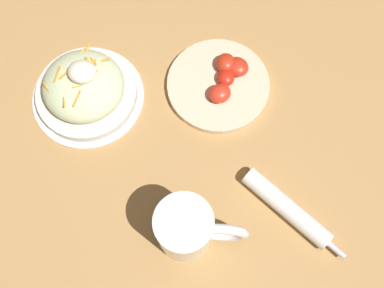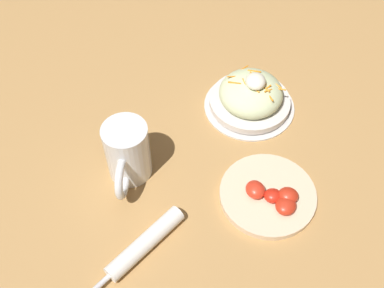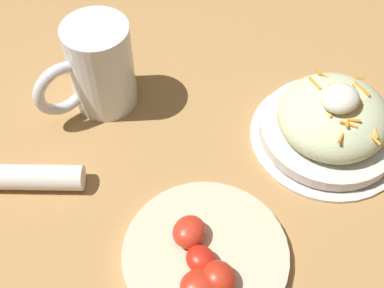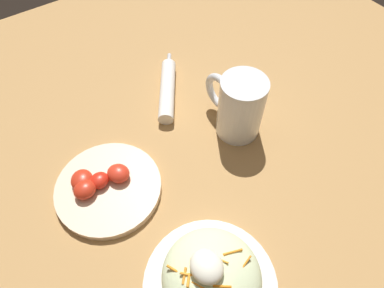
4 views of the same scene
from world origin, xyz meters
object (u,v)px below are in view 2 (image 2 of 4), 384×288
napkin_roll (145,243)px  tomato_plate (269,195)px  salad_plate (250,97)px  beer_mug (128,155)px

napkin_roll → tomato_plate: tomato_plate is taller
salad_plate → napkin_roll: size_ratio=1.15×
beer_mug → napkin_roll: bearing=-158.1°
salad_plate → napkin_roll: salad_plate is taller
salad_plate → beer_mug: bearing=133.3°
salad_plate → tomato_plate: bearing=-167.1°
tomato_plate → napkin_roll: bearing=122.2°
salad_plate → napkin_roll: bearing=156.4°
salad_plate → beer_mug: (-0.23, 0.24, 0.03)m
beer_mug → tomato_plate: (-0.02, -0.30, -0.05)m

